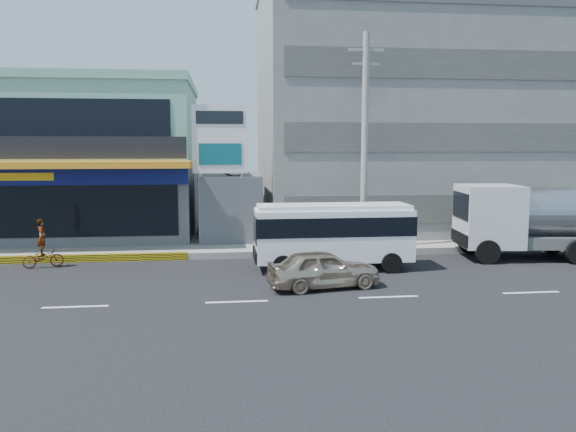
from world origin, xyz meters
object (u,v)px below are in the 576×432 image
Objects in this scene: concrete_building at (399,112)px; shop_building at (81,164)px; utility_pole_near at (365,142)px; tanker_truck at (546,219)px; sedan at (323,269)px; minibus at (333,231)px; motorcycle_rider at (43,252)px; satellite_dish at (231,174)px; billboard at (220,147)px.

shop_building is at bearing -176.65° from concrete_building.
tanker_truck is at bearing -13.70° from utility_pole_near.
tanker_truck is at bearing -79.31° from sedan.
motorcycle_rider is (-11.79, 1.66, -0.91)m from minibus.
shop_building reaches higher than tanker_truck.
motorcycle_rider is at bearing 57.22° from sedan.
satellite_dish is (-10.00, -4.00, -3.42)m from concrete_building.
concrete_building is 7.93× the size of motorcycle_rider.
shop_building reaches higher than minibus.
minibus is 3.21m from sedan.
tanker_truck is 4.22× the size of motorcycle_rider.
motorcycle_rider is (-7.79, -4.89, -2.91)m from satellite_dish.
tanker_truck reaches higher than minibus.
sedan is (-0.92, -2.95, -0.90)m from minibus.
satellite_dish is 9.65m from motorcycle_rider.
concrete_building reaches higher than minibus.
shop_building is at bearing 147.68° from billboard.
sedan is at bearing -159.50° from tanker_truck.
minibus is (-6.00, -10.55, -5.42)m from concrete_building.
concrete_building is 13.30m from minibus.
concrete_building is 12.17m from billboard.
billboard is 9.50m from sedan.
satellite_dish is 0.38× the size of sedan.
shop_building is 1.24× the size of utility_pole_near.
minibus is at bearing -27.12° from sedan.
satellite_dish is at bearing 74.48° from billboard.
minibus is 3.13× the size of motorcycle_rider.
concrete_building is 4.03× the size of sedan.
motorcycle_rider is (-13.79, -1.29, -4.48)m from utility_pole_near.
utility_pole_near reaches higher than minibus.
shop_building is 3.12× the size of sedan.
billboard is (-10.50, -5.80, -2.07)m from concrete_building.
billboard reaches higher than sedan.
minibus is at bearing -124.09° from utility_pole_near.
sedan is at bearing -22.96° from motorcycle_rider.
concrete_building is at bearing -36.95° from sedan.
minibus is (4.00, -6.55, -2.00)m from satellite_dish.
tanker_truck is (21.78, -8.44, -2.24)m from shop_building.
utility_pole_near reaches higher than tanker_truck.
tanker_truck is (14.28, -3.70, -3.17)m from billboard.
billboard is (7.50, -4.75, 0.93)m from shop_building.
sedan is (-2.92, -5.90, -4.47)m from utility_pole_near.
utility_pole_near is 5.05m from minibus.
utility_pole_near is at bearing 5.36° from motorcycle_rider.
motorcycle_rider is at bearing -156.99° from billboard.
motorcycle_rider reaches higher than sedan.
tanker_truck is at bearing -21.18° from shop_building.
billboard is 0.81× the size of tanker_truck.
concrete_building is 8.79m from utility_pole_near.
minibus is at bearing -8.02° from motorcycle_rider.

